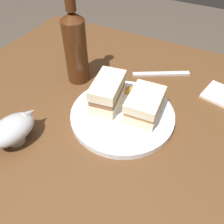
% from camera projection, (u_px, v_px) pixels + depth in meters
% --- Properties ---
extents(dining_table, '(1.01, 0.97, 0.76)m').
position_uv_depth(dining_table, '(105.00, 194.00, 0.89)').
color(dining_table, brown).
rests_on(dining_table, ground).
extents(plate, '(0.27, 0.27, 0.02)m').
position_uv_depth(plate, '(122.00, 115.00, 0.63)').
color(plate, white).
rests_on(plate, dining_table).
extents(sandwich_half_left, '(0.09, 0.12, 0.06)m').
position_uv_depth(sandwich_half_left, '(145.00, 105.00, 0.60)').
color(sandwich_half_left, beige).
rests_on(sandwich_half_left, plate).
extents(sandwich_half_right, '(0.08, 0.13, 0.07)m').
position_uv_depth(sandwich_half_right, '(108.00, 92.00, 0.63)').
color(sandwich_half_right, beige).
rests_on(sandwich_half_right, plate).
extents(potato_wedge_front, '(0.02, 0.04, 0.01)m').
position_uv_depth(potato_wedge_front, '(113.00, 90.00, 0.68)').
color(potato_wedge_front, gold).
rests_on(potato_wedge_front, plate).
extents(potato_wedge_middle, '(0.04, 0.04, 0.02)m').
position_uv_depth(potato_wedge_middle, '(113.00, 93.00, 0.67)').
color(potato_wedge_middle, '#B77F33').
rests_on(potato_wedge_middle, plate).
extents(potato_wedge_back, '(0.04, 0.04, 0.01)m').
position_uv_depth(potato_wedge_back, '(130.00, 90.00, 0.68)').
color(potato_wedge_back, '#AD702D').
rests_on(potato_wedge_back, plate).
extents(potato_wedge_left_edge, '(0.03, 0.05, 0.02)m').
position_uv_depth(potato_wedge_left_edge, '(115.00, 92.00, 0.67)').
color(potato_wedge_left_edge, gold).
rests_on(potato_wedge_left_edge, plate).
extents(gravy_boat, '(0.09, 0.13, 0.07)m').
position_uv_depth(gravy_boat, '(12.00, 129.00, 0.55)').
color(gravy_boat, '#B7B7BC').
rests_on(gravy_boat, dining_table).
extents(cider_bottle, '(0.07, 0.07, 0.28)m').
position_uv_depth(cider_bottle, '(75.00, 46.00, 0.68)').
color(cider_bottle, '#47230F').
rests_on(cider_bottle, dining_table).
extents(napkin, '(0.13, 0.11, 0.01)m').
position_uv_depth(napkin, '(224.00, 96.00, 0.69)').
color(napkin, silver).
rests_on(napkin, dining_table).
extents(fork, '(0.16, 0.10, 0.01)m').
position_uv_depth(fork, '(161.00, 74.00, 0.77)').
color(fork, silver).
rests_on(fork, dining_table).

